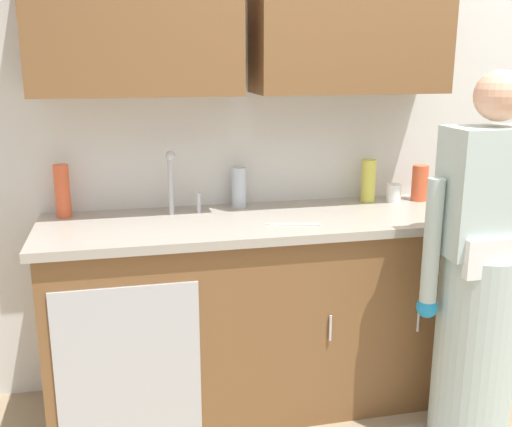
{
  "coord_description": "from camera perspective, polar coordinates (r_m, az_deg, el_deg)",
  "views": [
    {
      "loc": [
        -1.12,
        -1.92,
        1.66
      ],
      "look_at": [
        -0.57,
        0.55,
        1.0
      ],
      "focal_mm": 41.8,
      "sensor_mm": 36.0,
      "label": 1
    }
  ],
  "objects": [
    {
      "name": "sponge",
      "position": [
        2.94,
        18.52,
        -0.04
      ],
      "size": [
        0.11,
        0.07,
        0.03
      ],
      "primitive_type": "cube",
      "color": "#4CBF4C",
      "rests_on": "countertop"
    },
    {
      "name": "bottle_cleaner_spray",
      "position": [
        2.9,
        -18.04,
        2.05
      ],
      "size": [
        0.07,
        0.07,
        0.25
      ],
      "primitive_type": "cylinder",
      "color": "#E05933",
      "rests_on": "countertop"
    },
    {
      "name": "bottle_water_tall",
      "position": [
        3.21,
        15.4,
        2.84
      ],
      "size": [
        0.08,
        0.08,
        0.19
      ],
      "primitive_type": "cylinder",
      "color": "#E05933",
      "rests_on": "countertop"
    },
    {
      "name": "bottle_dish_liquid",
      "position": [
        3.13,
        10.69,
        3.11
      ],
      "size": [
        0.07,
        0.07,
        0.22
      ],
      "primitive_type": "cylinder",
      "color": "#D8D14C",
      "rests_on": "countertop"
    },
    {
      "name": "kitchen_wall_with_uppers",
      "position": [
        3.08,
        6.15,
        11.09
      ],
      "size": [
        4.8,
        0.44,
        2.7
      ],
      "color": "silver",
      "rests_on": "ground"
    },
    {
      "name": "countertop",
      "position": [
        2.78,
        -0.29,
        -0.82
      ],
      "size": [
        1.96,
        0.66,
        0.04
      ],
      "primitive_type": "cube",
      "color": "#A8A093",
      "rests_on": "counter_cabinet"
    },
    {
      "name": "person_at_sink",
      "position": [
        2.71,
        20.64,
        -7.31
      ],
      "size": [
        0.55,
        0.34,
        1.62
      ],
      "color": "white",
      "rests_on": "ground"
    },
    {
      "name": "counter_cabinet",
      "position": [
        2.94,
        -0.33,
        -9.71
      ],
      "size": [
        1.9,
        0.62,
        0.9
      ],
      "color": "brown",
      "rests_on": "ground"
    },
    {
      "name": "knife_on_counter",
      "position": [
        2.66,
        3.59,
        -1.06
      ],
      "size": [
        0.24,
        0.09,
        0.01
      ],
      "primitive_type": "cube",
      "rotation": [
        0.0,
        0.0,
        6.01
      ],
      "color": "silver",
      "rests_on": "countertop"
    },
    {
      "name": "bottle_soap",
      "position": [
        2.97,
        -1.64,
        2.55
      ],
      "size": [
        0.07,
        0.07,
        0.2
      ],
      "primitive_type": "cylinder",
      "color": "silver",
      "rests_on": "countertop"
    },
    {
      "name": "cup_by_sink",
      "position": [
        3.16,
        13.04,
        1.91
      ],
      "size": [
        0.08,
        0.08,
        0.09
      ],
      "primitive_type": "cylinder",
      "color": "white",
      "rests_on": "countertop"
    },
    {
      "name": "sink",
      "position": [
        2.74,
        -7.0,
        -1.06
      ],
      "size": [
        0.5,
        0.36,
        0.35
      ],
      "color": "#B7BABF",
      "rests_on": "counter_cabinet"
    }
  ]
}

